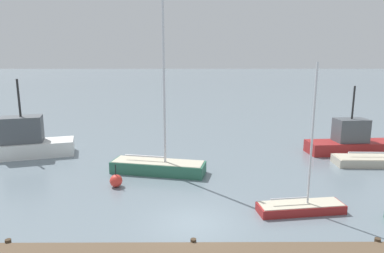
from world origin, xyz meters
TOP-DOWN VIEW (x-y plane):
  - ground_plane at (0.00, 0.00)m, footprint 600.00×600.00m
  - sailboat_0 at (-2.37, 7.36)m, footprint 6.79×3.13m
  - sailboat_2 at (5.63, 1.16)m, footprint 4.61×1.80m
  - sailboat_3 at (14.43, 9.02)m, footprint 7.18×2.15m
  - fishing_boat_0 at (-14.08, 11.41)m, footprint 8.98×4.98m
  - fishing_boat_1 at (13.69, 12.39)m, footprint 8.00×2.77m
  - channel_buoy_0 at (-4.77, 4.76)m, footprint 0.78×0.78m

SIDE VIEW (x-z plane):
  - ground_plane at x=0.00m, z-range 0.00..0.00m
  - sailboat_2 at x=5.63m, z-range -3.49..4.22m
  - channel_buoy_0 at x=-4.77m, z-range -0.33..1.12m
  - sailboat_3 at x=14.43m, z-range -4.85..5.86m
  - sailboat_0 at x=-2.37m, z-range -5.50..6.69m
  - fishing_boat_1 at x=13.69m, z-range -1.86..3.85m
  - fishing_boat_0 at x=-14.08m, z-range -2.02..4.32m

